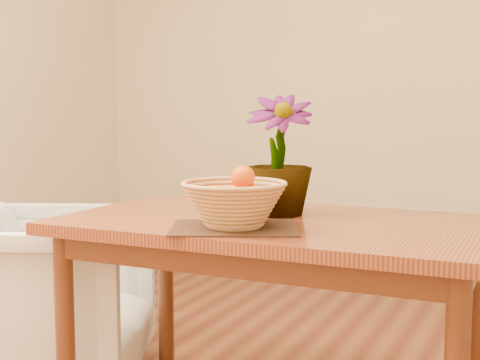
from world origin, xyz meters
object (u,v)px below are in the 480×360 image
at_px(table, 276,245).
at_px(armchair, 46,289).
at_px(wicker_basket, 234,206).
at_px(potted_plant, 278,155).

relative_size(table, armchair, 1.78).
height_order(table, wicker_basket, wicker_basket).
bearing_deg(potted_plant, table, -92.46).
bearing_deg(table, potted_plant, 107.54).
distance_m(potted_plant, armchair, 1.12).
height_order(wicker_basket, armchair, wicker_basket).
height_order(wicker_basket, potted_plant, potted_plant).
bearing_deg(armchair, potted_plant, -108.76).
xyz_separation_m(potted_plant, armchair, (-0.97, -0.06, -0.56)).
relative_size(table, potted_plant, 3.39).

